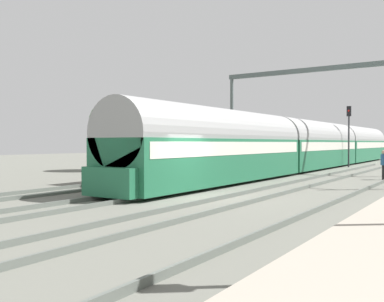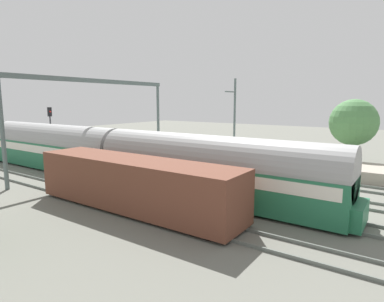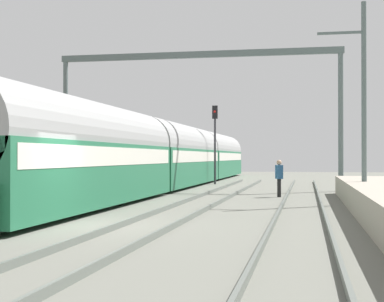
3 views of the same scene
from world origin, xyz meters
name	(u,v)px [view 3 (image 3 of 3)]	position (x,y,z in m)	size (l,w,h in m)	color
ground	(78,226)	(0.00, 0.00, 0.00)	(120.00, 120.00, 0.00)	slate
track_west	(11,221)	(-1.98, 0.00, 0.08)	(1.51, 60.00, 0.16)	#5E645D
track_east	(148,224)	(1.98, 0.00, 0.08)	(1.51, 60.00, 0.16)	#5E645D
track_far_east	(300,228)	(5.93, 0.00, 0.08)	(1.52, 60.00, 0.16)	#5E645D
passenger_train	(177,155)	(-1.98, 21.55, 1.97)	(2.93, 49.20, 3.82)	#236B47
freight_car	(14,166)	(-5.93, 7.70, 1.47)	(2.80, 13.00, 2.70)	brown
person_crossing	(279,175)	(4.85, 12.62, 1.03)	(0.39, 0.46, 1.73)	black
railway_signal_far	(215,134)	(-0.06, 24.97, 3.43)	(0.36, 0.30, 5.39)	#2D2D33
catenary_gantry	(197,86)	(0.00, 17.84, 5.89)	(16.26, 0.28, 7.86)	#546363
catenary_pole_east_mid	(363,99)	(8.28, 8.97, 4.15)	(1.90, 0.20, 8.00)	#546363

